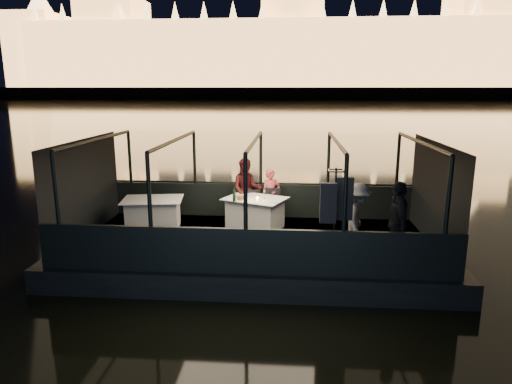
# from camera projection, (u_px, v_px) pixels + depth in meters

# --- Properties ---
(river_water) EXTENTS (500.00, 500.00, 0.00)m
(river_water) POSITION_uv_depth(u_px,v_px,m) (289.00, 108.00, 88.43)
(river_water) COLOR black
(river_water) RESTS_ON ground
(boat_hull) EXTENTS (8.60, 4.40, 1.00)m
(boat_hull) POSITION_uv_depth(u_px,v_px,m) (255.00, 260.00, 10.71)
(boat_hull) COLOR black
(boat_hull) RESTS_ON river_water
(boat_deck) EXTENTS (8.00, 4.00, 0.04)m
(boat_deck) POSITION_uv_depth(u_px,v_px,m) (255.00, 241.00, 10.61)
(boat_deck) COLOR black
(boat_deck) RESTS_ON boat_hull
(gunwale_port) EXTENTS (8.00, 0.08, 0.90)m
(gunwale_port) POSITION_uv_depth(u_px,v_px,m) (261.00, 200.00, 12.44)
(gunwale_port) COLOR black
(gunwale_port) RESTS_ON boat_deck
(gunwale_starboard) EXTENTS (8.00, 0.08, 0.90)m
(gunwale_starboard) POSITION_uv_depth(u_px,v_px,m) (246.00, 252.00, 8.56)
(gunwale_starboard) COLOR black
(gunwale_starboard) RESTS_ON boat_deck
(cabin_glass_port) EXTENTS (8.00, 0.02, 1.40)m
(cabin_glass_port) POSITION_uv_depth(u_px,v_px,m) (261.00, 159.00, 12.19)
(cabin_glass_port) COLOR #99B2B2
(cabin_glass_port) RESTS_ON gunwale_port
(cabin_glass_starboard) EXTENTS (8.00, 0.02, 1.40)m
(cabin_glass_starboard) POSITION_uv_depth(u_px,v_px,m) (246.00, 192.00, 8.30)
(cabin_glass_starboard) COLOR #99B2B2
(cabin_glass_starboard) RESTS_ON gunwale_starboard
(cabin_roof_glass) EXTENTS (8.00, 4.00, 0.02)m
(cabin_roof_glass) POSITION_uv_depth(u_px,v_px,m) (255.00, 141.00, 10.09)
(cabin_roof_glass) COLOR #99B2B2
(cabin_roof_glass) RESTS_ON boat_deck
(end_wall_fore) EXTENTS (0.02, 4.00, 2.30)m
(end_wall_fore) POSITION_uv_depth(u_px,v_px,m) (84.00, 189.00, 10.65)
(end_wall_fore) COLOR black
(end_wall_fore) RESTS_ON boat_deck
(end_wall_aft) EXTENTS (0.02, 4.00, 2.30)m
(end_wall_aft) POSITION_uv_depth(u_px,v_px,m) (435.00, 195.00, 10.03)
(end_wall_aft) COLOR black
(end_wall_aft) RESTS_ON boat_deck
(canopy_ribs) EXTENTS (8.00, 4.00, 2.30)m
(canopy_ribs) POSITION_uv_depth(u_px,v_px,m) (255.00, 192.00, 10.34)
(canopy_ribs) COLOR black
(canopy_ribs) RESTS_ON boat_deck
(embankment) EXTENTS (400.00, 140.00, 6.00)m
(embankment) POSITION_uv_depth(u_px,v_px,m) (291.00, 94.00, 214.51)
(embankment) COLOR #423D33
(embankment) RESTS_ON ground
(parliament_building) EXTENTS (220.00, 32.00, 60.00)m
(parliament_building) POSITION_uv_depth(u_px,v_px,m) (292.00, 20.00, 174.23)
(parliament_building) COLOR #F2D18C
(parliament_building) RESTS_ON embankment
(dining_table_central) EXTENTS (1.74, 1.53, 0.77)m
(dining_table_central) POSITION_uv_depth(u_px,v_px,m) (255.00, 213.00, 11.45)
(dining_table_central) COLOR white
(dining_table_central) RESTS_ON boat_deck
(dining_table_aft) EXTENTS (1.59, 1.26, 0.77)m
(dining_table_aft) POSITION_uv_depth(u_px,v_px,m) (153.00, 214.00, 11.35)
(dining_table_aft) COLOR silver
(dining_table_aft) RESTS_ON boat_deck
(chair_port_left) EXTENTS (0.51, 0.51, 0.82)m
(chair_port_left) POSITION_uv_depth(u_px,v_px,m) (253.00, 206.00, 11.88)
(chair_port_left) COLOR black
(chair_port_left) RESTS_ON boat_deck
(chair_port_right) EXTENTS (0.47, 0.47, 0.88)m
(chair_port_right) POSITION_uv_depth(u_px,v_px,m) (272.00, 206.00, 11.84)
(chair_port_right) COLOR black
(chair_port_right) RESTS_ON boat_deck
(coat_stand) EXTENTS (0.68, 0.63, 1.99)m
(coat_stand) POSITION_uv_depth(u_px,v_px,m) (334.00, 224.00, 8.77)
(coat_stand) COLOR black
(coat_stand) RESTS_ON boat_deck
(person_woman_coral) EXTENTS (0.57, 0.46, 1.37)m
(person_woman_coral) POSITION_uv_depth(u_px,v_px,m) (271.00, 193.00, 12.04)
(person_woman_coral) COLOR #CB494F
(person_woman_coral) RESTS_ON boat_deck
(person_man_maroon) EXTENTS (0.85, 0.69, 1.64)m
(person_man_maroon) POSITION_uv_depth(u_px,v_px,m) (247.00, 192.00, 12.09)
(person_man_maroon) COLOR #3E1113
(person_man_maroon) RESTS_ON boat_deck
(passenger_stripe) EXTENTS (0.72, 1.09, 1.58)m
(passenger_stripe) POSITION_uv_depth(u_px,v_px,m) (357.00, 218.00, 9.36)
(passenger_stripe) COLOR silver
(passenger_stripe) RESTS_ON boat_deck
(passenger_dark) EXTENTS (0.43, 1.00, 1.70)m
(passenger_dark) POSITION_uv_depth(u_px,v_px,m) (397.00, 224.00, 8.94)
(passenger_dark) COLOR black
(passenger_dark) RESTS_ON boat_deck
(wine_bottle) EXTENTS (0.07, 0.07, 0.33)m
(wine_bottle) POSITION_uv_depth(u_px,v_px,m) (234.00, 195.00, 11.03)
(wine_bottle) COLOR #133513
(wine_bottle) RESTS_ON dining_table_central
(bread_basket) EXTENTS (0.29, 0.29, 0.09)m
(bread_basket) POSITION_uv_depth(u_px,v_px,m) (241.00, 198.00, 11.22)
(bread_basket) COLOR olive
(bread_basket) RESTS_ON dining_table_central
(amber_candle) EXTENTS (0.06, 0.06, 0.07)m
(amber_candle) POSITION_uv_depth(u_px,v_px,m) (257.00, 199.00, 11.12)
(amber_candle) COLOR #FFB93F
(amber_candle) RESTS_ON dining_table_central
(plate_near) EXTENTS (0.29, 0.29, 0.01)m
(plate_near) POSITION_uv_depth(u_px,v_px,m) (273.00, 202.00, 10.96)
(plate_near) COLOR white
(plate_near) RESTS_ON dining_table_central
(plate_far) EXTENTS (0.26, 0.26, 0.02)m
(plate_far) POSITION_uv_depth(u_px,v_px,m) (243.00, 197.00, 11.46)
(plate_far) COLOR silver
(plate_far) RESTS_ON dining_table_central
(wine_glass_white) EXTENTS (0.08, 0.08, 0.19)m
(wine_glass_white) POSITION_uv_depth(u_px,v_px,m) (236.00, 198.00, 10.98)
(wine_glass_white) COLOR silver
(wine_glass_white) RESTS_ON dining_table_central
(wine_glass_red) EXTENTS (0.07, 0.07, 0.20)m
(wine_glass_red) POSITION_uv_depth(u_px,v_px,m) (265.00, 195.00, 11.30)
(wine_glass_red) COLOR white
(wine_glass_red) RESTS_ON dining_table_central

